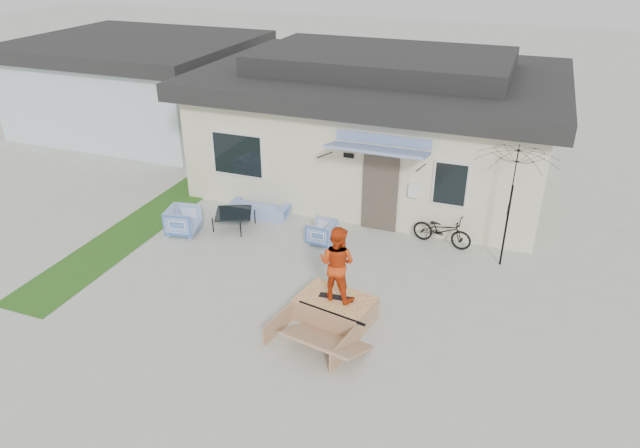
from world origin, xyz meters
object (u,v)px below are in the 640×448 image
(armchair_left, at_px, (183,219))
(patio_umbrella, at_px, (511,199))
(armchair_right, at_px, (322,231))
(skate_ramp, at_px, (335,309))
(coffee_table, at_px, (234,220))
(loveseat, at_px, (259,205))
(bicycle, at_px, (442,227))
(skateboard, at_px, (336,297))
(skater, at_px, (337,262))

(armchair_left, height_order, patio_umbrella, patio_umbrella)
(armchair_right, distance_m, skate_ramp, 3.32)
(armchair_right, relative_size, coffee_table, 0.73)
(loveseat, bearing_deg, skate_ramp, 129.75)
(patio_umbrella, height_order, skate_ramp, patio_umbrella)
(bicycle, distance_m, skateboard, 4.23)
(bicycle, xyz_separation_m, skater, (-1.50, -3.95, 0.86))
(bicycle, relative_size, skater, 0.96)
(armchair_left, bearing_deg, coffee_table, -66.02)
(loveseat, height_order, skate_ramp, loveseat)
(loveseat, distance_m, patio_umbrella, 6.84)
(armchair_left, bearing_deg, skater, -122.81)
(skater, bearing_deg, armchair_right, -56.62)
(skater, bearing_deg, bicycle, -103.34)
(armchair_left, relative_size, skateboard, 1.10)
(armchair_right, height_order, skater, skater)
(skate_ramp, xyz_separation_m, skateboard, (0.01, 0.05, 0.27))
(skate_ramp, bearing_deg, armchair_left, 167.04)
(loveseat, xyz_separation_m, patio_umbrella, (6.68, -0.36, 1.42))
(loveseat, xyz_separation_m, coffee_table, (-0.31, -0.92, -0.10))
(armchair_right, xyz_separation_m, patio_umbrella, (4.47, 0.51, 1.41))
(armchair_left, xyz_separation_m, coffee_table, (1.12, 0.75, -0.17))
(loveseat, distance_m, skate_ramp, 5.31)
(patio_umbrella, distance_m, skateboard, 4.76)
(armchair_right, xyz_separation_m, bicycle, (2.93, 1.00, 0.16))
(armchair_left, relative_size, skater, 0.50)
(patio_umbrella, bearing_deg, skate_ramp, -130.95)
(armchair_left, height_order, bicycle, bicycle)
(loveseat, relative_size, armchair_right, 2.49)
(armchair_right, xyz_separation_m, coffee_table, (-2.53, -0.05, -0.11))
(loveseat, xyz_separation_m, armchair_left, (-1.43, -1.67, 0.07))
(loveseat, relative_size, armchair_left, 2.10)
(bicycle, height_order, skate_ramp, bicycle)
(bicycle, relative_size, skate_ramp, 0.77)
(loveseat, xyz_separation_m, skater, (3.65, -3.82, 1.03))
(bicycle, distance_m, skate_ramp, 4.28)
(armchair_right, bearing_deg, loveseat, -108.15)
(bicycle, bearing_deg, skate_ramp, 168.99)
(armchair_right, distance_m, skateboard, 3.28)
(loveseat, relative_size, bicycle, 1.09)
(coffee_table, bearing_deg, skater, -36.17)
(coffee_table, relative_size, bicycle, 0.60)
(armchair_left, xyz_separation_m, skate_ramp, (5.06, -2.20, -0.15))
(coffee_table, relative_size, skateboard, 1.28)
(patio_umbrella, bearing_deg, loveseat, 176.95)
(coffee_table, distance_m, skate_ramp, 4.93)
(loveseat, bearing_deg, coffee_table, 67.81)
(loveseat, bearing_deg, armchair_right, 155.08)
(loveseat, bearing_deg, bicycle, 177.99)
(armchair_left, bearing_deg, armchair_right, -87.49)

